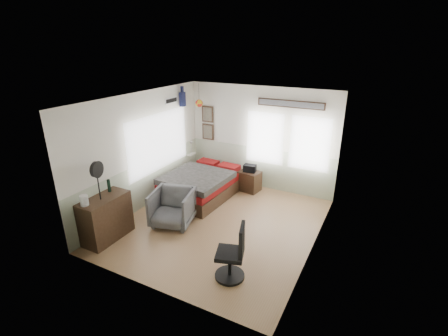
{
  "coord_description": "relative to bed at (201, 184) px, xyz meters",
  "views": [
    {
      "loc": [
        2.92,
        -5.41,
        3.71
      ],
      "look_at": [
        -0.1,
        0.4,
        1.15
      ],
      "focal_mm": 26.0,
      "sensor_mm": 36.0,
      "label": 1
    }
  ],
  "objects": [
    {
      "name": "ground_plane",
      "position": [
        1.07,
        -1.01,
        -0.32
      ],
      "size": [
        4.0,
        4.5,
        0.01
      ],
      "primitive_type": "cube",
      "color": "#AA784F"
    },
    {
      "name": "room_shell",
      "position": [
        0.99,
        -0.82,
        1.3
      ],
      "size": [
        4.02,
        4.52,
        2.71
      ],
      "color": "silver",
      "rests_on": "ground_plane"
    },
    {
      "name": "wall_decor",
      "position": [
        -0.04,
        0.95,
        1.79
      ],
      "size": [
        3.55,
        1.32,
        1.44
      ],
      "color": "#3A2516",
      "rests_on": "room_shell"
    },
    {
      "name": "bed",
      "position": [
        0.0,
        0.0,
        0.0
      ],
      "size": [
        1.55,
        2.09,
        0.64
      ],
      "rotation": [
        0.0,
        0.0,
        -0.06
      ],
      "color": "#332112",
      "rests_on": "ground_plane"
    },
    {
      "name": "dresser",
      "position": [
        -0.67,
        -2.52,
        0.14
      ],
      "size": [
        0.48,
        1.0,
        0.9
      ],
      "primitive_type": "cube",
      "color": "#332112",
      "rests_on": "ground_plane"
    },
    {
      "name": "armchair",
      "position": [
        0.17,
        -1.47,
        0.08
      ],
      "size": [
        1.02,
        1.04,
        0.78
      ],
      "primitive_type": "imported",
      "rotation": [
        0.0,
        0.0,
        0.25
      ],
      "color": "#4A4B50",
      "rests_on": "ground_plane"
    },
    {
      "name": "nightstand",
      "position": [
        0.96,
        0.87,
        -0.05
      ],
      "size": [
        0.59,
        0.5,
        0.53
      ],
      "primitive_type": "cube",
      "rotation": [
        0.0,
        0.0,
        -0.15
      ],
      "color": "#332112",
      "rests_on": "ground_plane"
    },
    {
      "name": "task_chair",
      "position": [
        2.08,
        -2.42,
        0.09
      ],
      "size": [
        0.56,
        0.56,
        1.0
      ],
      "rotation": [
        0.0,
        0.0,
        0.31
      ],
      "color": "black",
      "rests_on": "ground_plane"
    },
    {
      "name": "kettle",
      "position": [
        -0.73,
        -2.9,
        0.69
      ],
      "size": [
        0.18,
        0.15,
        0.2
      ],
      "rotation": [
        0.0,
        0.0,
        -0.12
      ],
      "color": "silver",
      "rests_on": "dresser"
    },
    {
      "name": "bottle",
      "position": [
        -0.77,
        -2.25,
        0.71
      ],
      "size": [
        0.06,
        0.06,
        0.26
      ],
      "primitive_type": "cylinder",
      "color": "black",
      "rests_on": "dresser"
    },
    {
      "name": "stand_fan",
      "position": [
        -0.65,
        -2.59,
        1.19
      ],
      "size": [
        0.14,
        0.32,
        0.78
      ],
      "rotation": [
        0.0,
        0.0,
        0.2
      ],
      "color": "black",
      "rests_on": "dresser"
    },
    {
      "name": "black_bag",
      "position": [
        0.96,
        0.87,
        0.31
      ],
      "size": [
        0.34,
        0.24,
        0.19
      ],
      "primitive_type": "cube",
      "rotation": [
        0.0,
        0.0,
        0.12
      ],
      "color": "black",
      "rests_on": "nightstand"
    }
  ]
}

